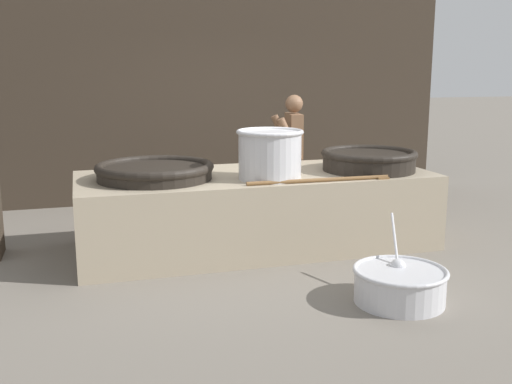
% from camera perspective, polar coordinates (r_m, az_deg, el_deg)
% --- Properties ---
extents(ground_plane, '(60.00, 60.00, 0.00)m').
position_cam_1_polar(ground_plane, '(6.75, -0.00, -5.14)').
color(ground_plane, slate).
extents(back_wall, '(7.59, 0.24, 4.02)m').
position_cam_1_polar(back_wall, '(9.11, -5.01, 12.01)').
color(back_wall, '#382D23').
rests_on(back_wall, ground_plane).
extents(hearth_platform, '(3.85, 1.52, 0.82)m').
position_cam_1_polar(hearth_platform, '(6.64, -0.00, -1.74)').
color(hearth_platform, tan).
rests_on(hearth_platform, ground_plane).
extents(giant_wok_near, '(1.22, 1.22, 0.17)m').
position_cam_1_polar(giant_wok_near, '(6.29, -9.62, 2.02)').
color(giant_wok_near, black).
rests_on(giant_wok_near, hearth_platform).
extents(giant_wok_far, '(1.07, 1.07, 0.23)m').
position_cam_1_polar(giant_wok_far, '(6.86, 10.70, 3.07)').
color(giant_wok_far, black).
rests_on(giant_wok_far, hearth_platform).
extents(stock_pot, '(0.70, 0.70, 0.51)m').
position_cam_1_polar(stock_pot, '(6.20, 1.33, 3.71)').
color(stock_pot, silver).
rests_on(stock_pot, hearth_platform).
extents(stirring_paddle, '(1.53, 0.10, 0.04)m').
position_cam_1_polar(stirring_paddle, '(6.12, 6.59, 1.15)').
color(stirring_paddle, brown).
rests_on(stirring_paddle, hearth_platform).
extents(cook, '(0.42, 0.63, 1.63)m').
position_cam_1_polar(cook, '(7.76, 3.52, 3.72)').
color(cook, brown).
rests_on(cook, ground_plane).
extents(prep_bowl_vegetables, '(0.80, 1.00, 0.63)m').
position_cam_1_polar(prep_bowl_vegetables, '(5.27, 13.52, -8.47)').
color(prep_bowl_vegetables, silver).
rests_on(prep_bowl_vegetables, ground_plane).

